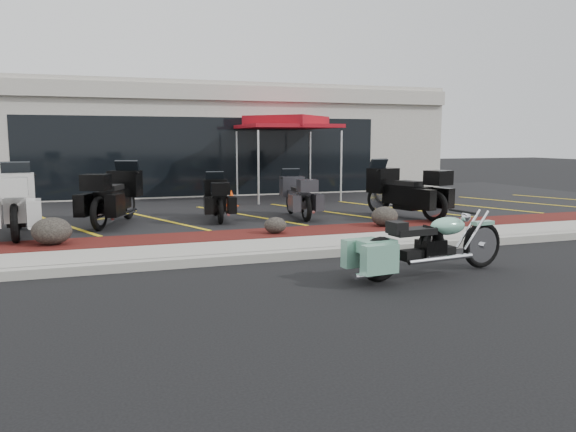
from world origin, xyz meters
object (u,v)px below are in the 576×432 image
object	(u,v)px
traffic_cone	(231,198)
touring_white	(17,196)
hero_cruiser	(482,238)
popup_canopy	(287,124)

from	to	relation	value
traffic_cone	touring_white	bearing A→B (deg)	-152.88
hero_cruiser	touring_white	world-z (taller)	touring_white
hero_cruiser	traffic_cone	world-z (taller)	hero_cruiser
popup_canopy	hero_cruiser	bearing A→B (deg)	-81.66
hero_cruiser	popup_canopy	size ratio (longest dim) A/B	0.87
popup_canopy	touring_white	bearing A→B (deg)	-142.52
traffic_cone	popup_canopy	world-z (taller)	popup_canopy
touring_white	traffic_cone	xyz separation A→B (m)	(5.30, 2.72, -0.49)
hero_cruiser	touring_white	size ratio (longest dim) A/B	1.13
touring_white	popup_canopy	size ratio (longest dim) A/B	0.77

